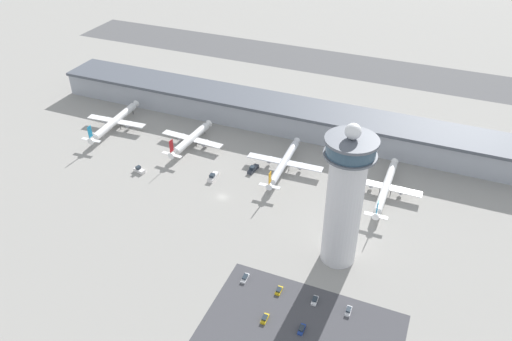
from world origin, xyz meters
TOP-DOWN VIEW (x-y plane):
  - ground_plane at (0.00, 0.00)m, footprint 1000.00×1000.00m
  - terminal_building at (0.00, 70.00)m, footprint 262.36×25.00m
  - runway_strip at (0.00, 168.83)m, footprint 393.54×44.00m
  - control_tower at (57.20, -17.18)m, footprint 17.97×17.97m
  - parking_lot_surface at (55.20, -54.91)m, footprint 64.00×40.00m
  - airplane_gate_alpha at (-80.24, 33.39)m, footprint 34.46×45.58m
  - airplane_gate_bravo at (-33.50, 33.43)m, footprint 34.73×36.89m
  - airplane_gate_charlie at (18.15, 30.70)m, footprint 37.25×43.41m
  - airplane_gate_delta at (66.50, 29.53)m, footprint 31.24×45.26m
  - service_truck_catering at (-10.02, 11.10)m, footprint 2.92×7.91m
  - service_truck_fuel at (-45.03, 2.69)m, footprint 6.13×3.76m
  - service_truck_baggage at (4.76, 24.32)m, footprint 3.14×7.99m
  - car_maroon_suv at (29.18, -41.05)m, footprint 1.79×4.72m
  - car_grey_coupe at (55.60, -41.33)m, footprint 2.01×4.32m
  - car_navy_sedan at (42.53, -55.21)m, footprint 1.80×4.28m
  - car_blue_compact at (42.59, -41.88)m, footprint 1.85×4.10m
  - car_white_wagon at (55.21, -54.60)m, footprint 1.76×4.37m
  - car_yellow_taxi at (67.47, -41.38)m, footprint 1.83×4.40m

SIDE VIEW (x-z plane):
  - ground_plane at x=0.00m, z-range 0.00..0.00m
  - runway_strip at x=0.00m, z-range 0.00..0.01m
  - parking_lot_surface at x=55.20m, z-range 0.00..0.01m
  - car_blue_compact at x=42.59m, z-range -0.16..1.20m
  - car_grey_coupe at x=55.60m, z-range -0.16..1.29m
  - car_navy_sedan at x=42.53m, z-range -0.17..1.31m
  - car_maroon_suv at x=29.18m, z-range -0.17..1.31m
  - car_white_wagon at x=55.21m, z-range -0.17..1.38m
  - car_yellow_taxi at x=67.47m, z-range -0.18..1.41m
  - service_truck_baggage at x=4.76m, z-range -0.44..2.44m
  - service_truck_fuel at x=-45.03m, z-range -0.44..2.45m
  - service_truck_catering at x=-10.02m, z-range -0.44..2.46m
  - airplane_gate_bravo at x=-33.50m, z-range -2.14..10.25m
  - airplane_gate_delta at x=66.50m, z-range -1.58..9.94m
  - airplane_gate_charlie at x=18.15m, z-range -1.56..10.19m
  - airplane_gate_alpha at x=-80.24m, z-range -1.75..10.89m
  - terminal_building at x=0.00m, z-range 0.10..14.46m
  - control_tower at x=57.20m, z-range -0.44..57.56m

